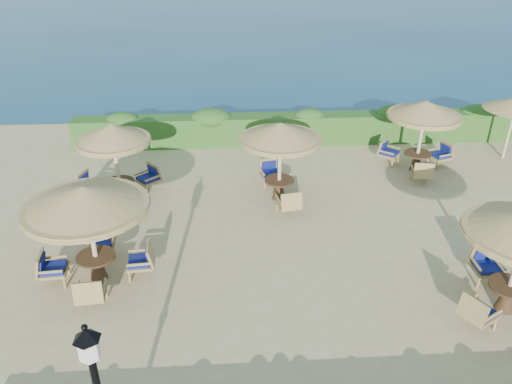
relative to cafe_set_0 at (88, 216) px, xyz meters
name	(u,v)px	position (x,y,z in m)	size (l,w,h in m)	color
ground	(329,239)	(6.23, 1.43, -1.88)	(120.00, 120.00, 0.00)	tan
hedge	(297,129)	(6.23, 8.63, -1.28)	(18.00, 0.90, 1.20)	#224C18
cafe_set_0	(88,216)	(0.00, 0.00, 0.00)	(3.02, 3.02, 2.65)	beige
cafe_set_2	(115,151)	(-0.14, 4.08, -0.10)	(2.71, 2.64, 2.65)	beige
cafe_set_3	(280,143)	(5.01, 3.89, 0.10)	(2.62, 2.88, 2.65)	beige
cafe_set_4	(423,123)	(10.24, 5.72, -0.02)	(2.73, 2.73, 2.65)	beige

